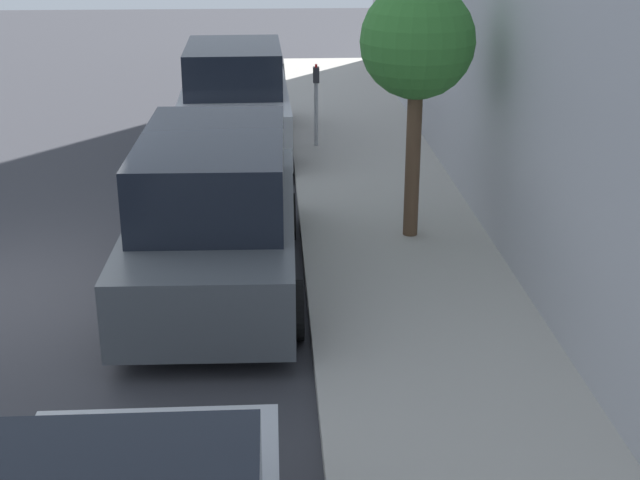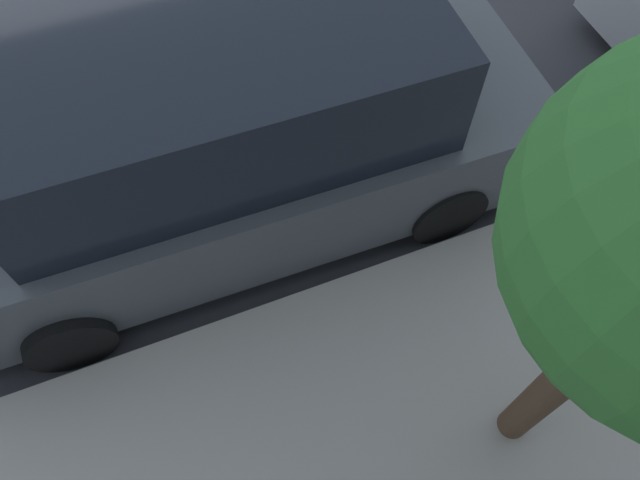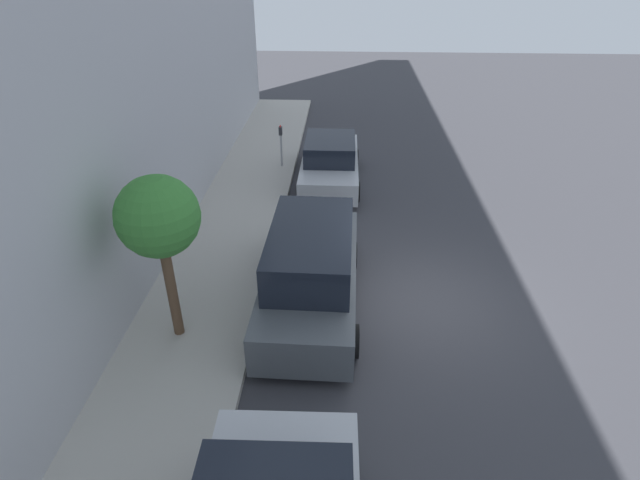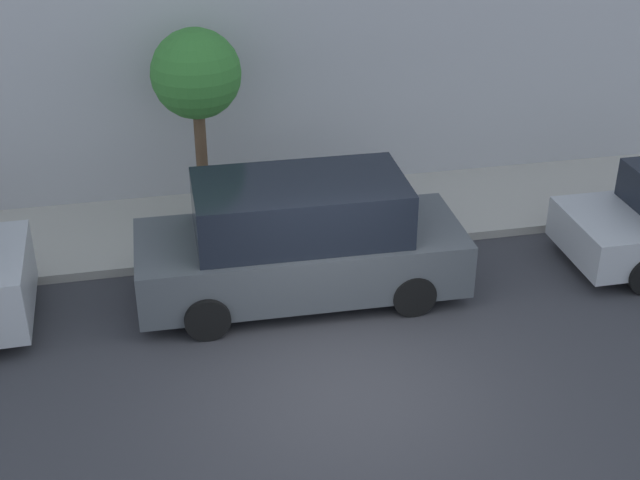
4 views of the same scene
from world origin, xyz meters
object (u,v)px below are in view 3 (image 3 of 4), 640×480
(parking_meter_near, at_px, (281,141))
(street_tree, at_px, (158,218))
(parked_minivan_second, at_px, (311,270))
(parked_sedan_nearest, at_px, (330,162))

(parking_meter_near, xyz_separation_m, street_tree, (1.05, 8.81, 1.71))
(street_tree, bearing_deg, parked_minivan_second, -154.80)
(parking_meter_near, distance_m, street_tree, 9.04)
(parked_sedan_nearest, relative_size, parking_meter_near, 3.10)
(parked_minivan_second, xyz_separation_m, parking_meter_near, (1.53, -7.60, 0.12))
(parked_sedan_nearest, xyz_separation_m, parked_minivan_second, (0.19, 6.57, 0.20))
(parked_sedan_nearest, distance_m, parking_meter_near, 2.03)
(parking_meter_near, height_order, street_tree, street_tree)
(parked_minivan_second, relative_size, parking_meter_near, 3.40)
(street_tree, bearing_deg, parking_meter_near, -96.80)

